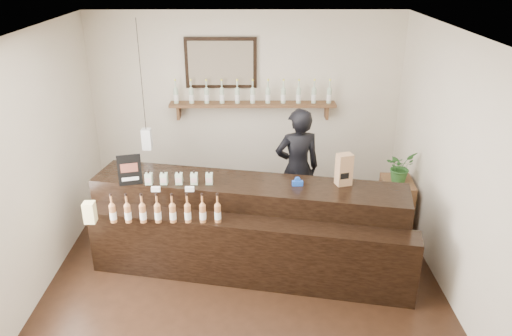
{
  "coord_description": "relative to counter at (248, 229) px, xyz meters",
  "views": [
    {
      "loc": [
        0.12,
        -4.61,
        3.52
      ],
      "look_at": [
        0.14,
        0.7,
        1.22
      ],
      "focal_mm": 35.0,
      "sensor_mm": 36.0,
      "label": 1
    }
  ],
  "objects": [
    {
      "name": "counter",
      "position": [
        0.0,
        0.0,
        0.0
      ],
      "size": [
        3.78,
        1.7,
        1.21
      ],
      "color": "black",
      "rests_on": "ground"
    },
    {
      "name": "back_wall_decor",
      "position": [
        -0.19,
        1.81,
        1.27
      ],
      "size": [
        2.66,
        0.96,
        1.69
      ],
      "color": "#58331E",
      "rests_on": "ground"
    },
    {
      "name": "side_cabinet",
      "position": [
        1.96,
        0.72,
        -0.1
      ],
      "size": [
        0.43,
        0.57,
        0.78
      ],
      "color": "#58331E",
      "rests_on": "ground"
    },
    {
      "name": "room_shell",
      "position": [
        -0.04,
        -0.56,
        1.21
      ],
      "size": [
        5.0,
        5.0,
        5.0
      ],
      "color": "beige",
      "rests_on": "ground"
    },
    {
      "name": "potted_plant",
      "position": [
        1.96,
        0.72,
        0.49
      ],
      "size": [
        0.48,
        0.47,
        0.41
      ],
      "primitive_type": "imported",
      "rotation": [
        0.0,
        0.0,
        0.66
      ],
      "color": "#2E6127",
      "rests_on": "side_cabinet"
    },
    {
      "name": "shopkeeper",
      "position": [
        0.66,
        0.99,
        0.46
      ],
      "size": [
        0.76,
        0.57,
        1.9
      ],
      "primitive_type": "imported",
      "rotation": [
        0.0,
        0.0,
        3.32
      ],
      "color": "black",
      "rests_on": "ground"
    },
    {
      "name": "tape_dispenser",
      "position": [
        0.58,
        0.04,
        0.59
      ],
      "size": [
        0.13,
        0.05,
        0.11
      ],
      "color": "#1948B2",
      "rests_on": "counter"
    },
    {
      "name": "paper_bag",
      "position": [
        1.11,
        0.07,
        0.74
      ],
      "size": [
        0.2,
        0.17,
        0.38
      ],
      "color": "#A2764E",
      "rests_on": "counter"
    },
    {
      "name": "promo_sign",
      "position": [
        -1.35,
        0.07,
        0.74
      ],
      "size": [
        0.26,
        0.09,
        0.37
      ],
      "color": "black",
      "rests_on": "counter"
    },
    {
      "name": "ground",
      "position": [
        -0.04,
        -0.56,
        -0.49
      ],
      "size": [
        5.0,
        5.0,
        0.0
      ],
      "primitive_type": "plane",
      "color": "black",
      "rests_on": "ground"
    }
  ]
}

